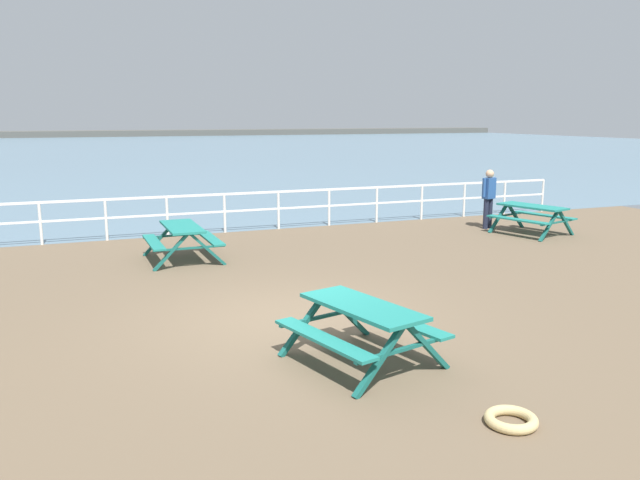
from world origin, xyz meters
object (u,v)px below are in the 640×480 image
(picnic_table_mid_centre, at_px, (362,319))
(picnic_table_near_right, at_px, (182,234))
(visitor, at_px, (489,195))
(picnic_table_near_left, at_px, (532,213))

(picnic_table_mid_centre, bearing_deg, picnic_table_near_right, -4.98)
(picnic_table_near_right, relative_size, visitor, 1.10)
(picnic_table_near_left, height_order, picnic_table_mid_centre, same)
(picnic_table_near_right, distance_m, picnic_table_mid_centre, 6.89)
(picnic_table_near_left, distance_m, picnic_table_mid_centre, 10.42)
(picnic_table_mid_centre, height_order, visitor, visitor)
(picnic_table_near_right, bearing_deg, picnic_table_mid_centre, -171.33)
(picnic_table_near_left, distance_m, visitor, 1.34)
(picnic_table_near_right, xyz_separation_m, picnic_table_mid_centre, (1.17, -6.79, 0.00))
(picnic_table_near_left, relative_size, visitor, 1.30)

